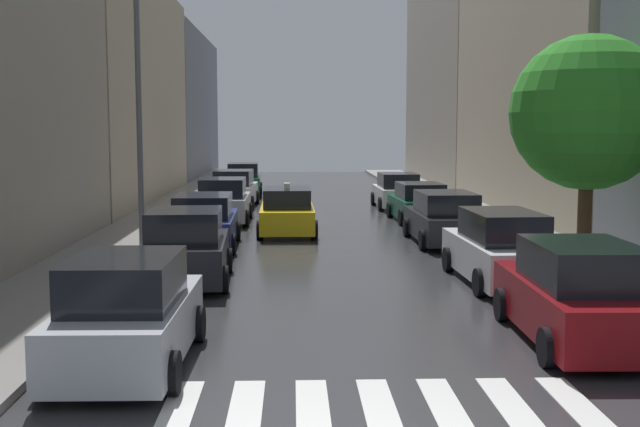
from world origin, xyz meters
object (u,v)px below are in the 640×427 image
(parked_car_right_fifth, at_px, (397,192))
(parked_car_left_sixth, at_px, (243,180))
(parked_car_right_second, at_px, (500,249))
(parked_car_left_second, at_px, (186,249))
(parked_car_right_third, at_px, (445,219))
(parked_car_right_nearest, at_px, (579,296))
(street_tree_right, at_px, (588,113))
(parked_car_left_third, at_px, (204,223))
(lamp_post_left, at_px, (139,105))
(parked_car_left_fourth, at_px, (223,202))
(taxi_midroad, at_px, (287,212))
(parked_car_right_fourth, at_px, (419,203))
(parked_car_left_fifth, at_px, (234,190))
(parked_car_left_nearest, at_px, (128,315))

(parked_car_right_fifth, bearing_deg, parked_car_left_sixth, 45.57)
(parked_car_right_second, bearing_deg, parked_car_left_second, 86.46)
(parked_car_left_second, xyz_separation_m, parked_car_right_fifth, (7.48, 17.77, -0.07))
(parked_car_right_third, bearing_deg, parked_car_right_nearest, 179.30)
(parked_car_right_nearest, distance_m, street_tree_right, 7.77)
(parked_car_left_third, distance_m, parked_car_right_third, 7.75)
(lamp_post_left, bearing_deg, parked_car_left_second, -65.70)
(parked_car_left_fourth, height_order, parked_car_right_nearest, parked_car_right_nearest)
(street_tree_right, distance_m, lamp_post_left, 12.28)
(parked_car_right_third, relative_size, taxi_midroad, 1.00)
(parked_car_left_second, bearing_deg, parked_car_left_sixth, -2.21)
(parked_car_right_fourth, height_order, parked_car_right_fifth, parked_car_right_fifth)
(parked_car_right_fifth, relative_size, lamp_post_left, 0.56)
(parked_car_left_fifth, relative_size, parked_car_right_third, 0.97)
(parked_car_left_fourth, bearing_deg, parked_car_right_fifth, -55.24)
(parked_car_left_sixth, bearing_deg, parked_car_left_second, 178.60)
(parked_car_right_fourth, relative_size, taxi_midroad, 0.91)
(parked_car_left_nearest, relative_size, lamp_post_left, 0.58)
(parked_car_left_sixth, bearing_deg, parked_car_right_nearest, -167.49)
(parked_car_right_fifth, bearing_deg, street_tree_right, -172.34)
(parked_car_left_second, xyz_separation_m, lamp_post_left, (-1.80, 3.99, 3.57))
(parked_car_left_sixth, height_order, parked_car_right_third, parked_car_left_sixth)
(parked_car_left_fifth, distance_m, parked_car_right_nearest, 25.55)
(parked_car_right_fifth, xyz_separation_m, taxi_midroad, (-5.09, -8.67, -0.01))
(parked_car_left_nearest, distance_m, parked_car_left_second, 6.76)
(parked_car_left_third, bearing_deg, parked_car_left_second, -179.27)
(parked_car_left_nearest, distance_m, parked_car_left_third, 12.45)
(parked_car_left_fourth, distance_m, parked_car_left_fifth, 6.32)
(taxi_midroad, bearing_deg, parked_car_right_third, -117.84)
(parked_car_left_third, xyz_separation_m, parked_car_right_third, (7.71, 0.76, -0.00))
(parked_car_right_fourth, bearing_deg, lamp_post_left, 129.46)
(parked_car_left_fourth, relative_size, taxi_midroad, 0.93)
(parked_car_left_sixth, distance_m, parked_car_right_fourth, 14.64)
(parked_car_right_second, height_order, street_tree_right, street_tree_right)
(parked_car_left_sixth, bearing_deg, lamp_post_left, 173.74)
(parked_car_right_nearest, height_order, parked_car_right_fifth, parked_car_right_nearest)
(parked_car_right_nearest, height_order, parked_car_right_third, parked_car_right_nearest)
(street_tree_right, bearing_deg, parked_car_left_sixth, 113.15)
(parked_car_left_third, bearing_deg, parked_car_right_nearest, -146.51)
(parked_car_right_fourth, bearing_deg, parked_car_right_fifth, -0.55)
(parked_car_left_second, height_order, parked_car_right_fifth, parked_car_left_second)
(parked_car_right_nearest, xyz_separation_m, lamp_post_left, (-9.40, 9.58, 3.58))
(parked_car_left_third, relative_size, street_tree_right, 0.77)
(parked_car_left_nearest, distance_m, parked_car_right_fourth, 20.76)
(parked_car_right_nearest, relative_size, parked_car_right_fifth, 1.11)
(parked_car_left_second, relative_size, parked_car_right_second, 0.85)
(parked_car_left_fourth, height_order, parked_car_left_sixth, parked_car_left_sixth)
(parked_car_right_second, xyz_separation_m, taxi_midroad, (-5.21, 9.34, -0.06))
(parked_car_right_nearest, bearing_deg, parked_car_right_fourth, 1.22)
(parked_car_left_nearest, relative_size, parked_car_left_third, 0.94)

